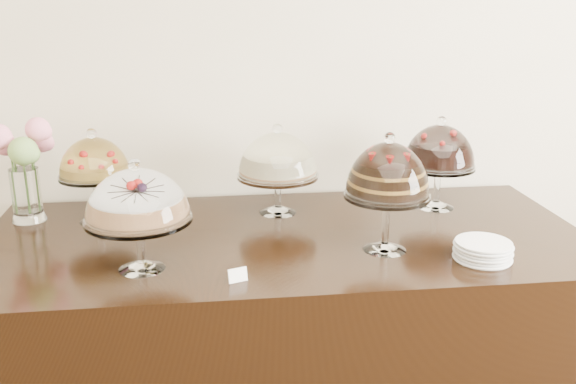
{
  "coord_description": "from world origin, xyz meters",
  "views": [
    {
      "loc": [
        -0.62,
        0.27,
        1.75
      ],
      "look_at": [
        -0.35,
        2.4,
        1.08
      ],
      "focal_mm": 40.0,
      "sensor_mm": 36.0,
      "label": 1
    }
  ],
  "objects": [
    {
      "name": "wall_back",
      "position": [
        0.0,
        3.0,
        1.5
      ],
      "size": [
        5.0,
        0.04,
        3.0
      ],
      "primitive_type": "cube",
      "color": "beige",
      "rests_on": "ground"
    },
    {
      "name": "display_counter",
      "position": [
        -0.35,
        2.45,
        0.45
      ],
      "size": [
        2.2,
        1.0,
        0.9
      ],
      "primitive_type": "cube",
      "color": "black",
      "rests_on": "ground"
    },
    {
      "name": "cake_stand_sugar_sponge",
      "position": [
        -0.85,
        2.21,
        1.13
      ],
      "size": [
        0.34,
        0.34,
        0.37
      ],
      "color": "white",
      "rests_on": "display_counter"
    },
    {
      "name": "cake_stand_choco_layer",
      "position": [
        -0.03,
        2.27,
        1.17
      ],
      "size": [
        0.29,
        0.29,
        0.41
      ],
      "color": "white",
      "rests_on": "display_counter"
    },
    {
      "name": "cake_stand_cheesecake",
      "position": [
        -0.35,
        2.7,
        1.12
      ],
      "size": [
        0.32,
        0.32,
        0.36
      ],
      "color": "white",
      "rests_on": "display_counter"
    },
    {
      "name": "cake_stand_dark_choco",
      "position": [
        0.3,
        2.69,
        1.14
      ],
      "size": [
        0.29,
        0.29,
        0.38
      ],
      "color": "white",
      "rests_on": "display_counter"
    },
    {
      "name": "cake_stand_fruit_tart",
      "position": [
        -1.05,
        2.69,
        1.14
      ],
      "size": [
        0.27,
        0.27,
        0.37
      ],
      "color": "white",
      "rests_on": "display_counter"
    },
    {
      "name": "flower_vase",
      "position": [
        -1.32,
        2.73,
        1.14
      ],
      "size": [
        0.23,
        0.29,
        0.41
      ],
      "color": "white",
      "rests_on": "display_counter"
    },
    {
      "name": "plate_stack",
      "position": [
        0.27,
        2.14,
        0.93
      ],
      "size": [
        0.19,
        0.19,
        0.06
      ],
      "color": "white",
      "rests_on": "display_counter"
    },
    {
      "name": "price_card_left",
      "position": [
        -0.55,
        2.07,
        0.92
      ],
      "size": [
        0.06,
        0.03,
        0.04
      ],
      "primitive_type": "cube",
      "rotation": [
        -0.21,
        0.0,
        0.33
      ],
      "color": "white",
      "rests_on": "display_counter"
    }
  ]
}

